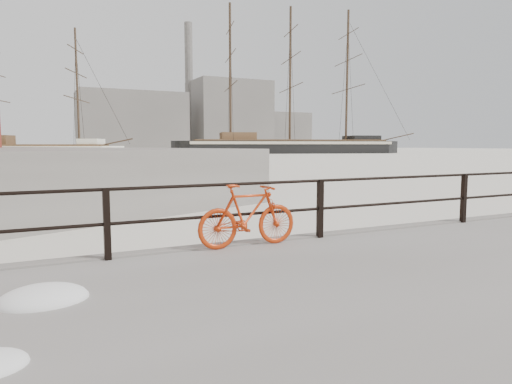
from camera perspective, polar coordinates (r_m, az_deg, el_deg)
name	(u,v)px	position (r m, az deg, el deg)	size (l,w,h in m)	color
ground	(456,238)	(10.45, 23.69, -5.26)	(400.00, 400.00, 0.00)	white
guardrail	(464,198)	(10.23, 24.53, -0.71)	(28.00, 0.10, 1.00)	black
bicycle	(248,215)	(7.10, -1.02, -2.93)	(1.64, 0.24, 0.99)	#BE320C
barque_black	(290,153)	(101.25, 4.22, 4.84)	(57.76, 18.90, 32.84)	black
schooner_mid	(38,156)	(85.01, -25.64, 4.06)	(30.71, 12.99, 21.93)	white
industrial_west	(132,122)	(149.40, -15.26, 8.45)	(32.00, 18.00, 18.00)	gray
industrial_mid	(229,116)	(164.43, -3.39, 9.45)	(26.00, 20.00, 24.00)	gray
industrial_east	(279,131)	(178.67, 2.89, 7.57)	(20.00, 16.00, 14.00)	gray
smokestack	(189,87)	(165.58, -8.36, 12.85)	(2.80, 2.80, 44.00)	gray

